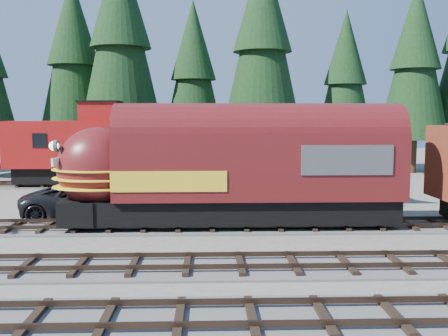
{
  "coord_description": "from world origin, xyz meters",
  "views": [
    {
      "loc": [
        -1.67,
        -18.45,
        5.11
      ],
      "look_at": [
        -0.96,
        4.0,
        2.76
      ],
      "focal_mm": 40.0,
      "sensor_mm": 36.0,
      "label": 1
    }
  ],
  "objects_px": {
    "locomotive": "(222,173)",
    "pickup_truck_a": "(84,201)",
    "depot": "(237,153)",
    "caboose": "(87,148)"
  },
  "relations": [
    {
      "from": "locomotive",
      "to": "pickup_truck_a",
      "type": "distance_m",
      "value": 7.56
    },
    {
      "from": "depot",
      "to": "locomotive",
      "type": "bearing_deg",
      "value": -99.11
    },
    {
      "from": "locomotive",
      "to": "pickup_truck_a",
      "type": "bearing_deg",
      "value": 159.21
    },
    {
      "from": "depot",
      "to": "pickup_truck_a",
      "type": "distance_m",
      "value": 9.09
    },
    {
      "from": "caboose",
      "to": "depot",
      "type": "bearing_deg",
      "value": -35.56
    },
    {
      "from": "locomotive",
      "to": "pickup_truck_a",
      "type": "relative_size",
      "value": 2.59
    },
    {
      "from": "caboose",
      "to": "pickup_truck_a",
      "type": "bearing_deg",
      "value": -77.35
    },
    {
      "from": "depot",
      "to": "pickup_truck_a",
      "type": "bearing_deg",
      "value": -153.94
    },
    {
      "from": "depot",
      "to": "locomotive",
      "type": "relative_size",
      "value": 0.81
    },
    {
      "from": "caboose",
      "to": "pickup_truck_a",
      "type": "xyz_separation_m",
      "value": [
        2.56,
        -11.38,
        -1.97
      ]
    }
  ]
}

